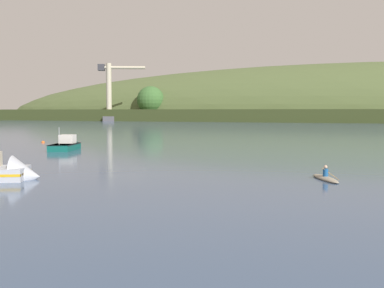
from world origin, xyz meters
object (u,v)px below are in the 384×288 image
(fishing_boat_moored, at_px, (66,146))
(mooring_buoy_midchannel, at_px, (43,143))
(canoe_with_paddler, at_px, (325,178))
(dockside_crane, at_px, (110,92))

(fishing_boat_moored, bearing_deg, mooring_buoy_midchannel, 30.84)
(canoe_with_paddler, bearing_deg, fishing_boat_moored, -141.80)
(canoe_with_paddler, bearing_deg, mooring_buoy_midchannel, -146.74)
(dockside_crane, relative_size, mooring_buoy_midchannel, 44.30)
(canoe_with_paddler, height_order, mooring_buoy_midchannel, canoe_with_paddler)
(dockside_crane, relative_size, fishing_boat_moored, 4.33)
(mooring_buoy_midchannel, bearing_deg, fishing_boat_moored, -46.90)
(fishing_boat_moored, relative_size, mooring_buoy_midchannel, 10.24)
(fishing_boat_moored, xyz_separation_m, mooring_buoy_midchannel, (-9.41, 10.06, -0.37))
(dockside_crane, height_order, mooring_buoy_midchannel, dockside_crane)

